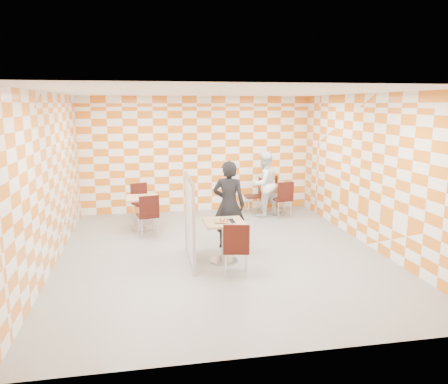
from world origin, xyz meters
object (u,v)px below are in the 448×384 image
empty_table (143,207)px  chair_empty_near (148,212)px  partition (190,220)px  man_dark (229,205)px  second_table (274,192)px  chair_main_front (236,246)px  main_table (224,234)px  sport_bottle (265,180)px  soda_bottle (276,179)px  chair_empty_far (141,199)px  man_white (264,184)px  chair_second_side (257,193)px  chair_second_front (284,196)px

empty_table → chair_empty_near: size_ratio=0.81×
empty_table → chair_empty_near: 0.64m
partition → man_dark: bearing=40.7°
partition → chair_empty_near: bearing=112.8°
second_table → chair_main_front: (-1.92, -4.24, 0.04)m
chair_empty_near → second_table: bearing=27.8°
main_table → chair_empty_near: 2.18m
second_table → chair_empty_near: 3.71m
main_table → sport_bottle: 4.01m
sport_bottle → soda_bottle: (0.28, -0.08, 0.01)m
chair_empty_far → man_white: bearing=-0.4°
man_dark → man_white: bearing=-100.4°
man_dark → chair_empty_near: bearing=-11.5°
chair_empty_far → man_white: size_ratio=0.57×
second_table → chair_second_side: chair_second_side is taller
chair_second_front → chair_second_side: same height
chair_second_front → man_white: size_ratio=0.57×
chair_second_front → partition: size_ratio=0.60×
chair_second_front → chair_empty_far: same height
main_table → chair_second_front: 3.44m
chair_second_front → soda_bottle: 0.78m
chair_empty_far → man_dark: (1.71, -2.30, 0.32)m
main_table → soda_bottle: bearing=59.7°
chair_main_front → chair_empty_near: (-1.37, 2.51, 0.00)m
second_table → chair_empty_far: (-3.44, -0.38, 0.04)m
soda_bottle → main_table: bearing=-120.3°
man_white → chair_empty_far: bearing=-24.4°
sport_bottle → second_table: bearing=-27.7°
man_white → soda_bottle: bearing=-161.2°
main_table → chair_second_side: chair_second_side is taller
chair_empty_near → partition: size_ratio=0.60×
main_table → soda_bottle: soda_bottle is taller
chair_empty_near → partition: partition is taller
main_table → second_table: size_ratio=1.00×
partition → soda_bottle: (2.65, 3.44, 0.06)m
partition → main_table: bearing=-5.9°
chair_main_front → partition: (-0.66, 0.83, 0.25)m
chair_empty_near → chair_empty_far: (-0.16, 1.35, 0.00)m
chair_main_front → partition: 1.09m
chair_main_front → man_dark: 1.60m
chair_main_front → man_white: size_ratio=0.57×
chair_empty_far → partition: size_ratio=0.60×
chair_empty_near → man_dark: (1.55, -0.95, 0.32)m
chair_main_front → partition: bearing=128.4°
second_table → chair_second_front: chair_second_front is taller
second_table → chair_main_front: 4.66m
partition → man_white: bearing=54.0°
chair_second_front → chair_empty_far: size_ratio=1.00×
main_table → chair_empty_near: size_ratio=0.81×
empty_table → chair_empty_far: (-0.04, 0.72, 0.04)m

